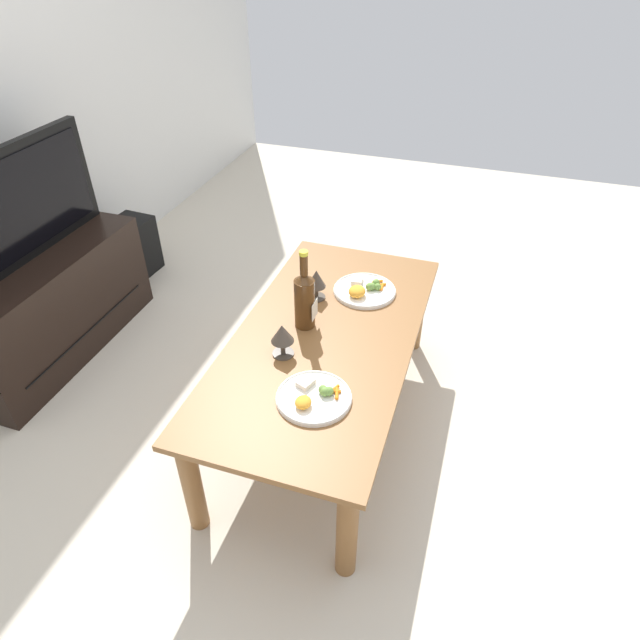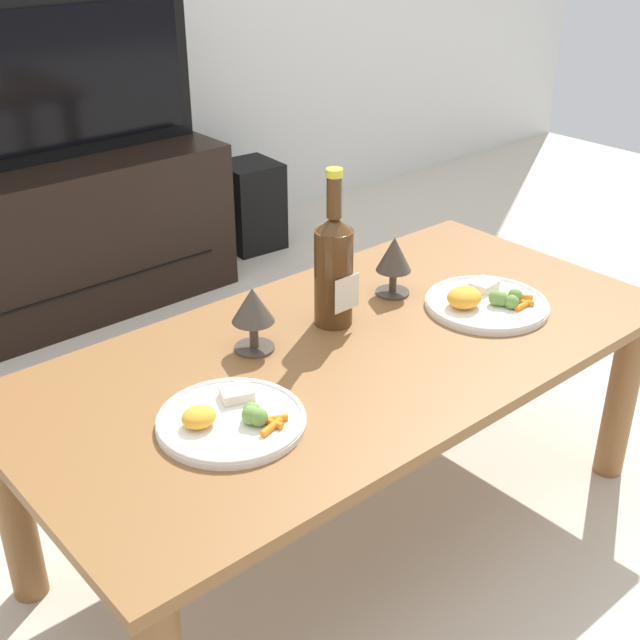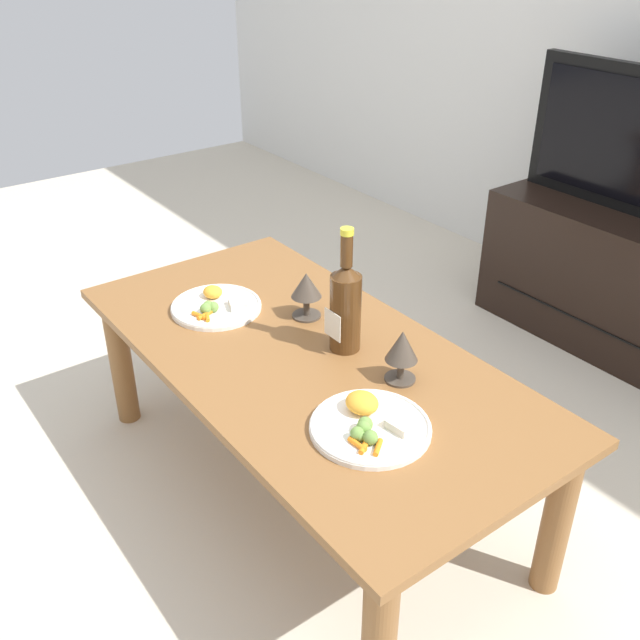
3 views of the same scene
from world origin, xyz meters
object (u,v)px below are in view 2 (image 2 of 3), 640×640
at_px(tv_screen, 43,80).
at_px(floor_speaker, 250,205).
at_px(tv_stand, 66,235).
at_px(wine_bottle, 334,266).
at_px(dinner_plate_right, 486,302).
at_px(goblet_left, 253,309).
at_px(dining_table, 349,377).
at_px(goblet_right, 394,257).
at_px(dinner_plate_left, 231,419).

xyz_separation_m(tv_screen, floor_speaker, (0.78, 0.02, -0.59)).
distance_m(tv_stand, tv_screen, 0.51).
relative_size(tv_stand, wine_bottle, 3.16).
height_order(wine_bottle, dinner_plate_right, wine_bottle).
bearing_deg(tv_stand, goblet_left, -98.75).
distance_m(dining_table, goblet_right, 0.31).
bearing_deg(wine_bottle, dinner_plate_left, -156.44).
bearing_deg(dining_table, wine_bottle, 67.19).
bearing_deg(floor_speaker, wine_bottle, -115.54).
xyz_separation_m(floor_speaker, wine_bottle, (-0.79, -1.37, 0.43)).
height_order(tv_stand, tv_screen, tv_screen).
relative_size(floor_speaker, dinner_plate_left, 1.33).
bearing_deg(tv_screen, dinner_plate_left, -104.52).
distance_m(tv_screen, goblet_left, 1.36).
height_order(floor_speaker, dinner_plate_left, dinner_plate_left).
relative_size(tv_screen, dinner_plate_left, 3.95).
bearing_deg(goblet_left, tv_stand, 81.25).
distance_m(dining_table, tv_screen, 1.49).
bearing_deg(floor_speaker, dining_table, -115.11).
distance_m(goblet_left, dinner_plate_right, 0.53).
xyz_separation_m(wine_bottle, goblet_left, (-0.20, 0.02, -0.04)).
height_order(goblet_left, dinner_plate_right, goblet_left).
bearing_deg(goblet_right, dinner_plate_right, -60.69).
distance_m(floor_speaker, dinner_plate_right, 1.64).
bearing_deg(dinner_plate_right, tv_screen, 100.74).
xyz_separation_m(tv_stand, tv_screen, (0.00, -0.00, 0.51)).
bearing_deg(floor_speaker, goblet_right, -109.31).
height_order(dining_table, floor_speaker, dining_table).
relative_size(tv_stand, tv_screen, 1.04).
xyz_separation_m(tv_stand, goblet_left, (-0.21, -1.34, 0.30)).
xyz_separation_m(wine_bottle, goblet_right, (0.20, 0.02, -0.04)).
bearing_deg(dinner_plate_left, goblet_right, 17.69).
xyz_separation_m(tv_stand, dinner_plate_left, (-0.39, -1.52, 0.22)).
relative_size(tv_stand, goblet_right, 7.75).
xyz_separation_m(tv_screen, goblet_left, (-0.21, -1.33, -0.21)).
distance_m(dining_table, wine_bottle, 0.23).
distance_m(goblet_right, dinner_plate_left, 0.61).
relative_size(goblet_left, dinner_plate_right, 0.50).
xyz_separation_m(goblet_left, dinner_plate_right, (0.49, -0.18, -0.08)).
bearing_deg(floor_speaker, dinner_plate_left, -122.94).
relative_size(tv_stand, goblet_left, 7.87).
height_order(wine_bottle, goblet_left, wine_bottle).
bearing_deg(tv_screen, wine_bottle, -90.45).
relative_size(tv_stand, dinner_plate_left, 4.11).
relative_size(tv_screen, floor_speaker, 2.98).
relative_size(dining_table, dinner_plate_right, 5.12).
xyz_separation_m(tv_stand, goblet_right, (0.18, -1.34, 0.30)).
xyz_separation_m(tv_stand, wine_bottle, (-0.01, -1.35, 0.34)).
xyz_separation_m(dining_table, goblet_left, (-0.15, 0.11, 0.17)).
bearing_deg(dinner_plate_right, goblet_right, 119.31).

